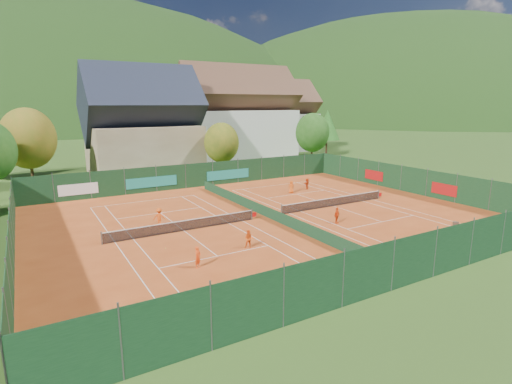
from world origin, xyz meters
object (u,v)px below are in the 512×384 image
at_px(player_right_far_b, 307,184).
at_px(player_left_far, 159,217).
at_px(hotel_block_a, 237,119).
at_px(player_right_near, 337,215).
at_px(hotel_block_b, 277,120).
at_px(player_left_near, 198,257).
at_px(player_right_far_a, 291,187).
at_px(player_left_mid, 249,239).
at_px(ball_hopper, 456,224).
at_px(chalet, 143,128).

bearing_deg(player_right_far_b, player_left_far, -8.90).
xyz_separation_m(hotel_block_a, player_right_near, (-11.76, -40.68, -6.65)).
distance_m(hotel_block_a, hotel_block_b, 16.14).
bearing_deg(player_left_near, player_right_far_a, 6.38).
bearing_deg(player_left_mid, player_right_near, 41.64).
relative_size(hotel_block_b, player_right_far_b, 12.79).
bearing_deg(player_right_near, player_right_far_a, 52.02).
relative_size(player_left_near, player_left_far, 0.90).
bearing_deg(ball_hopper, chalet, 109.33).
relative_size(chalet, player_right_near, 11.08).
relative_size(player_left_mid, player_right_far_b, 1.02).
height_order(chalet, player_right_near, chalet).
bearing_deg(player_right_far_a, hotel_block_a, -93.52).
height_order(hotel_block_a, player_left_near, hotel_block_a).
xyz_separation_m(ball_hopper, player_right_far_b, (-0.73, 19.05, 0.12)).
distance_m(player_left_near, player_left_mid, 4.75).
xyz_separation_m(chalet, player_left_far, (-6.31, -27.61, -5.83)).
distance_m(chalet, hotel_block_b, 35.85).
distance_m(hotel_block_a, player_right_far_a, 30.67).
xyz_separation_m(hotel_block_b, player_right_far_b, (-19.32, -36.04, -5.94)).
height_order(hotel_block_a, player_right_near, hotel_block_a).
relative_size(player_left_far, player_right_near, 1.08).
bearing_deg(chalet, player_left_mid, -93.73).
height_order(player_right_near, player_right_far_a, same).
relative_size(chalet, player_right_far_a, 11.09).
xyz_separation_m(player_left_mid, player_right_far_a, (13.16, 13.30, 0.04)).
bearing_deg(player_right_far_a, player_left_far, 28.03).
distance_m(hotel_block_b, player_right_far_a, 43.37).
xyz_separation_m(hotel_block_b, player_left_mid, (-35.35, -50.10, -5.93)).
height_order(player_left_mid, player_right_near, player_right_near).
xyz_separation_m(chalet, ball_hopper, (14.41, -41.08, -6.07)).
distance_m(chalet, player_left_near, 38.61).
distance_m(player_left_far, player_right_near, 15.29).
bearing_deg(ball_hopper, hotel_block_a, 84.43).
xyz_separation_m(hotel_block_a, ball_hopper, (-4.59, -47.08, -6.83)).
bearing_deg(player_right_far_b, ball_hopper, 67.72).
distance_m(player_left_mid, player_left_far, 9.37).
distance_m(chalet, player_left_far, 28.92).
distance_m(hotel_block_a, player_left_far, 42.59).
relative_size(player_left_far, player_right_far_b, 1.17).
bearing_deg(player_left_far, hotel_block_a, -102.79).
distance_m(player_left_mid, player_right_far_a, 18.71).
distance_m(player_left_near, player_right_near, 14.40).
height_order(ball_hopper, player_left_mid, player_left_mid).
bearing_deg(player_left_near, player_right_far_b, 3.60).
relative_size(hotel_block_a, ball_hopper, 27.00).
bearing_deg(player_right_near, player_left_far, 131.21).
bearing_deg(player_left_far, player_right_far_b, -140.24).
bearing_deg(ball_hopper, player_left_far, 146.97).
xyz_separation_m(chalet, player_right_far_b, (13.68, -22.04, -5.95)).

